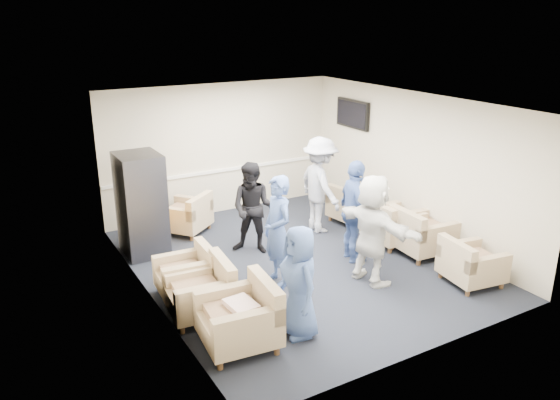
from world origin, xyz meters
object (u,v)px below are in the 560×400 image
armchair_right_midfar (390,225)px  person_back_left (253,208)px  armchair_right_near (469,265)px  armchair_right_midnear (420,235)px  armchair_right_far (352,207)px  vending_machine (142,204)px  person_mid_right (355,212)px  armchair_left_mid (203,293)px  person_front_right (372,229)px  armchair_left_near (243,319)px  person_front_left (299,282)px  armchair_corner (187,216)px  armchair_left_far (190,276)px  person_mid_left (278,231)px  person_back_right (320,185)px

armchair_right_midfar → person_back_left: person_back_left is taller
armchair_right_near → armchair_right_midnear: armchair_right_midnear is taller
armchair_right_near → person_back_left: person_back_left is taller
armchair_right_far → vending_machine: (-4.05, 0.65, 0.57)m
person_mid_right → armchair_left_mid: bearing=113.7°
armchair_right_midnear → person_mid_right: 1.32m
person_mid_right → person_front_right: bearing=177.8°
armchair_right_near → armchair_right_midfar: (0.01, 1.84, 0.03)m
armchair_left_near → person_front_left: person_front_left is taller
armchair_right_midfar → person_mid_right: size_ratio=0.50×
armchair_left_near → armchair_right_near: bearing=92.0°
armchair_corner → person_front_left: person_front_left is taller
person_front_right → person_back_left: bearing=22.4°
armchair_left_far → person_mid_left: size_ratio=0.49×
armchair_right_midnear → vending_machine: vending_machine is taller
vending_machine → person_front_right: bearing=-46.3°
armchair_right_near → person_front_right: person_front_right is taller
armchair_right_midnear → armchair_corner: 4.32m
armchair_right_far → person_back_right: 1.01m
person_back_right → person_mid_right: bearing=173.4°
armchair_right_near → person_mid_left: person_mid_left is taller
armchair_right_near → person_mid_right: size_ratio=0.51×
armchair_right_midfar → person_mid_right: (-1.03, -0.24, 0.53)m
armchair_right_near → person_front_left: (-3.03, 0.12, 0.44)m
armchair_left_far → person_front_left: bearing=30.6°
armchair_right_midnear → armchair_right_near: bearing=177.7°
armchair_left_near → armchair_right_near: size_ratio=1.11×
armchair_right_midnear → armchair_corner: (-3.14, 2.97, -0.03)m
armchair_right_midfar → person_front_right: (-1.28, -1.01, 0.53)m
armchair_right_midnear → person_front_right: (-1.40, -0.38, 0.52)m
vending_machine → person_back_left: vending_machine is taller
armchair_left_mid → armchair_corner: (0.91, 2.99, -0.01)m
armchair_right_midfar → person_front_right: bearing=128.9°
armchair_left_mid → armchair_left_far: size_ratio=1.10×
armchair_right_midnear → armchair_right_midfar: 0.64m
armchair_left_mid → person_mid_left: (1.36, 0.31, 0.53)m
person_back_right → person_front_right: bearing=170.7°
vending_machine → person_mid_left: vending_machine is taller
armchair_left_far → armchair_right_midfar: bearing=94.1°
armchair_left_far → person_front_right: (2.62, -0.96, 0.55)m
armchair_left_far → person_back_right: 3.40m
armchair_right_near → armchair_right_midnear: 1.23m
person_front_left → person_front_right: (1.76, 0.71, 0.12)m
armchair_left_far → vending_machine: 1.98m
armchair_right_midfar → person_mid_right: bearing=103.6°
person_back_left → person_back_right: (1.56, 0.26, 0.11)m
person_back_left → armchair_left_near: bearing=-78.0°
armchair_left_near → person_back_left: size_ratio=0.61×
armchair_right_midnear → person_mid_left: bearing=87.8°
vending_machine → person_front_left: vending_machine is taller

